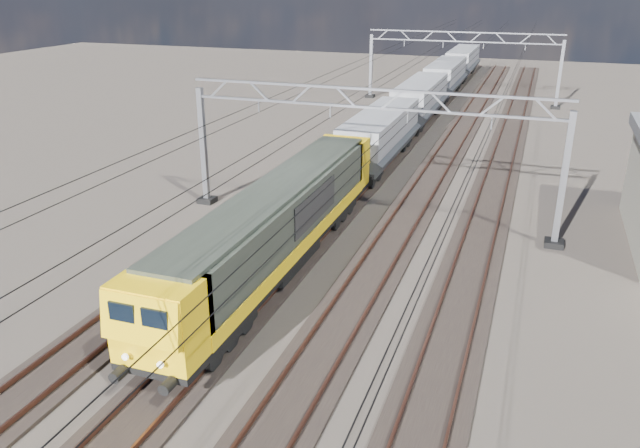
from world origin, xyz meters
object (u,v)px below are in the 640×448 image
(catenary_gantry_mid, at_px, (367,151))
(hopper_wagon_third, at_px, (445,76))
(hopper_wagon_lead, at_px, (380,134))
(catenary_gantry_far, at_px, (461,64))
(hopper_wagon_mid, at_px, (420,98))
(locomotive, at_px, (279,222))
(hopper_wagon_fourth, at_px, (463,60))

(catenary_gantry_mid, distance_m, hopper_wagon_third, 39.25)
(hopper_wagon_lead, bearing_deg, hopper_wagon_third, 90.00)
(hopper_wagon_third, bearing_deg, hopper_wagon_lead, -90.00)
(catenary_gantry_far, relative_size, hopper_wagon_lead, 1.53)
(hopper_wagon_third, bearing_deg, catenary_gantry_far, -57.65)
(hopper_wagon_mid, bearing_deg, hopper_wagon_third, 90.00)
(catenary_gantry_mid, distance_m, locomotive, 7.39)
(hopper_wagon_third, bearing_deg, catenary_gantry_mid, -87.08)
(hopper_wagon_mid, height_order, hopper_wagon_third, same)
(hopper_wagon_mid, xyz_separation_m, hopper_wagon_fourth, (0.00, 28.40, 0.00))
(catenary_gantry_mid, relative_size, hopper_wagon_third, 1.53)
(hopper_wagon_mid, relative_size, hopper_wagon_fourth, 1.00)
(catenary_gantry_far, relative_size, hopper_wagon_fourth, 1.53)
(locomotive, relative_size, hopper_wagon_lead, 1.62)
(hopper_wagon_third, bearing_deg, locomotive, -90.00)
(catenary_gantry_mid, bearing_deg, hopper_wagon_fourth, 92.15)
(hopper_wagon_lead, height_order, hopper_wagon_fourth, same)
(catenary_gantry_mid, xyz_separation_m, locomotive, (-2.00, -6.94, -1.58))
(catenary_gantry_mid, distance_m, hopper_wagon_mid, 25.09)
(locomotive, bearing_deg, hopper_wagon_lead, 90.00)
(catenary_gantry_mid, xyz_separation_m, hopper_wagon_fourth, (-2.00, 53.36, -1.67))
(locomotive, relative_size, hopper_wagon_third, 1.62)
(catenary_gantry_far, height_order, hopper_wagon_mid, catenary_gantry_far)
(locomotive, xyz_separation_m, hopper_wagon_third, (-0.00, 46.10, -0.09))
(hopper_wagon_lead, xyz_separation_m, hopper_wagon_mid, (0.00, 14.20, 0.00))
(hopper_wagon_mid, bearing_deg, locomotive, -90.00)
(catenary_gantry_far, bearing_deg, catenary_gantry_mid, -90.00)
(locomotive, xyz_separation_m, hopper_wagon_fourth, (-0.00, 60.30, -0.09))
(hopper_wagon_lead, distance_m, hopper_wagon_fourth, 42.60)
(hopper_wagon_lead, relative_size, hopper_wagon_third, 1.00)
(catenary_gantry_far, distance_m, hopper_wagon_third, 4.10)
(locomotive, xyz_separation_m, hopper_wagon_mid, (-0.00, 31.90, -0.09))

